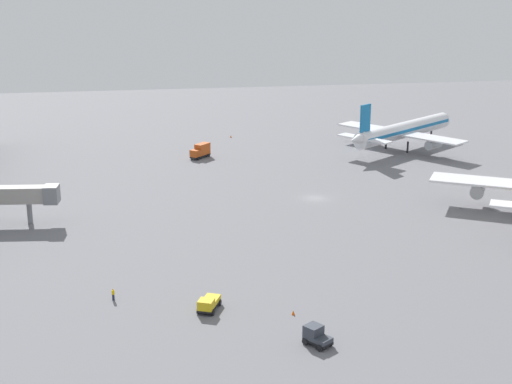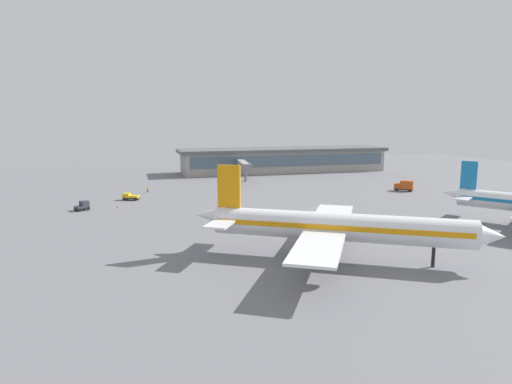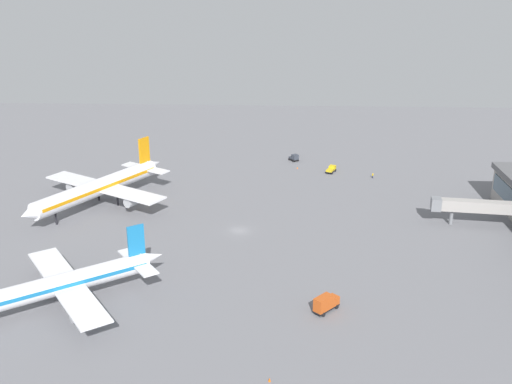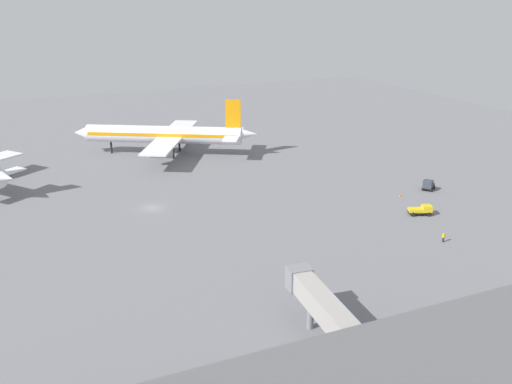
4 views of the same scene
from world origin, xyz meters
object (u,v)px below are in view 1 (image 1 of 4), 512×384
object	(u,v)px
airplane_taxiing	(403,130)
safety_cone_mid_apron	(231,136)
pushback_tractor	(209,303)
ground_crew_worker	(113,294)
baggage_tug	(316,335)
catering_truck	(201,151)
safety_cone_near_gate	(293,313)

from	to	relation	value
airplane_taxiing	safety_cone_mid_apron	world-z (taller)	airplane_taxiing
pushback_tractor	ground_crew_worker	size ratio (longest dim) A/B	2.87
airplane_taxiing	pushback_tractor	distance (m)	100.78
baggage_tug	safety_cone_mid_apron	bearing A→B (deg)	-38.12
airplane_taxiing	safety_cone_mid_apron	size ratio (longest dim) A/B	60.96
airplane_taxiing	baggage_tug	distance (m)	104.86
ground_crew_worker	catering_truck	bearing A→B (deg)	91.86
airplane_taxiing	catering_truck	xyz separation A→B (m)	(0.66, -49.72, -3.03)
catering_truck	safety_cone_near_gate	xyz separation A→B (m)	(85.66, 3.51, -1.40)
airplane_taxiing	baggage_tug	xyz separation A→B (m)	(94.51, -45.29, -3.57)
baggage_tug	safety_cone_near_gate	bearing A→B (deg)	-28.92
baggage_tug	safety_cone_near_gate	distance (m)	8.28
catering_truck	baggage_tug	world-z (taller)	catering_truck
airplane_taxiing	safety_cone_mid_apron	bearing A→B (deg)	117.11
catering_truck	baggage_tug	bearing A→B (deg)	45.61
catering_truck	baggage_tug	xyz separation A→B (m)	(93.85, 4.43, -0.54)
airplane_taxiing	baggage_tug	size ratio (longest dim) A/B	9.75
pushback_tractor	safety_cone_near_gate	xyz separation A→B (m)	(3.12, 10.53, -0.67)
ground_crew_worker	safety_cone_mid_apron	xyz separation A→B (m)	(-98.23, 29.20, -0.55)
airplane_taxiing	pushback_tractor	size ratio (longest dim) A/B	7.63
ground_crew_worker	safety_cone_near_gate	xyz separation A→B (m)	(8.37, 22.74, -0.55)
ground_crew_worker	airplane_taxiing	bearing A→B (deg)	64.34
airplane_taxiing	safety_cone_near_gate	bearing A→B (deg)	-154.03
pushback_tractor	safety_cone_near_gate	distance (m)	11.00
pushback_tractor	baggage_tug	xyz separation A→B (m)	(11.31, 11.45, 0.19)
pushback_tractor	ground_crew_worker	world-z (taller)	pushback_tractor
airplane_taxiing	baggage_tug	world-z (taller)	airplane_taxiing
pushback_tractor	ground_crew_worker	bearing A→B (deg)	-89.61
ground_crew_worker	safety_cone_near_gate	size ratio (longest dim) A/B	2.78
catering_truck	safety_cone_mid_apron	world-z (taller)	catering_truck
safety_cone_mid_apron	safety_cone_near_gate	bearing A→B (deg)	-3.47
baggage_tug	catering_truck	bearing A→B (deg)	-32.65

